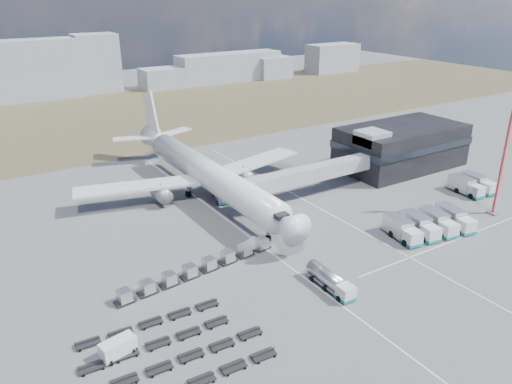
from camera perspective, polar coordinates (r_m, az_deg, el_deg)
ground at (r=79.37m, az=5.05°, el=-8.11°), size 420.00×420.00×0.00m
grass_strip at (r=173.96m, az=-17.53°, el=7.95°), size 420.00×90.00×0.01m
lane_markings at (r=86.91m, az=9.02°, el=-5.44°), size 47.12×110.00×0.01m
terminal at (r=124.05m, az=16.20°, el=5.10°), size 30.40×16.40×11.00m
jet_bridge at (r=100.69m, az=5.38°, el=1.85°), size 30.30×3.80×7.05m
airliner at (r=102.20m, az=-5.84°, el=2.29°), size 51.59×64.53×17.62m
skyline at (r=209.82m, az=-26.74°, el=11.31°), size 298.70×22.49×23.16m
fuel_tanker at (r=72.94m, az=8.51°, el=-9.97°), size 2.33×8.77×2.82m
pushback_tug at (r=82.81m, az=-0.44°, el=-6.06°), size 3.64×2.89×1.45m
utility_van at (r=63.05m, az=-15.48°, el=-16.82°), size 4.42×2.63×2.22m
catering_truck at (r=101.30m, az=-4.00°, el=-0.16°), size 4.22×6.67×2.85m
service_trucks_near at (r=92.64m, az=19.20°, el=-3.47°), size 15.46×10.22×3.18m
service_trucks_far at (r=114.37m, az=23.49°, el=0.77°), size 6.94×8.12×3.10m
uld_row at (r=76.30m, az=-6.47°, el=-8.57°), size 27.07×4.72×1.83m
baggage_dollies at (r=62.20m, az=-10.33°, el=-17.80°), size 23.95×14.66×0.71m
floodlight_mast at (r=101.73m, az=26.65°, el=4.40°), size 2.44×1.98×25.70m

